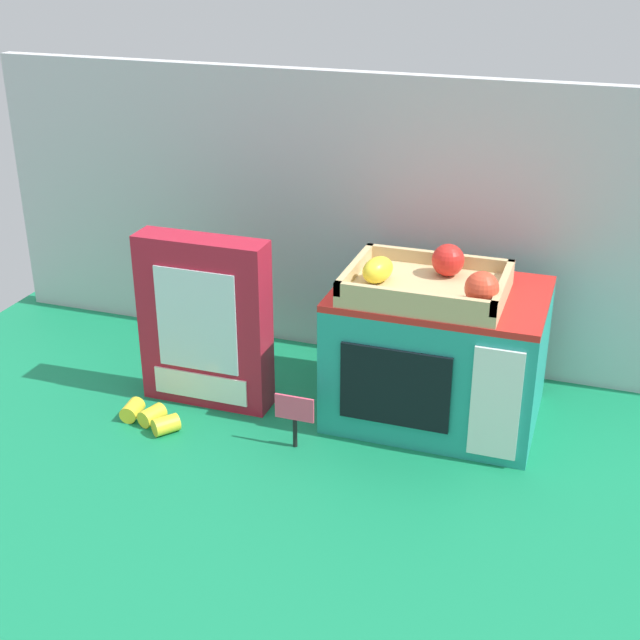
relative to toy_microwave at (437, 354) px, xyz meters
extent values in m
plane|color=#147A4C|center=(-0.21, -0.06, -0.12)|extent=(1.70, 1.70, 0.00)
cube|color=#B7BABF|center=(-0.21, 0.22, 0.16)|extent=(1.61, 0.03, 0.58)
cube|color=teal|center=(0.00, 0.00, -0.01)|extent=(0.37, 0.27, 0.24)
cube|color=red|center=(0.00, 0.00, 0.12)|extent=(0.37, 0.27, 0.01)
cube|color=black|center=(-0.04, -0.13, -0.01)|extent=(0.19, 0.01, 0.14)
cube|color=white|center=(0.12, -0.13, -0.01)|extent=(0.08, 0.01, 0.20)
cube|color=tan|center=(-0.02, -0.03, 0.13)|extent=(0.27, 0.21, 0.02)
cube|color=tan|center=(-0.02, -0.12, 0.16)|extent=(0.27, 0.01, 0.02)
cube|color=tan|center=(-0.02, 0.07, 0.16)|extent=(0.27, 0.01, 0.02)
cube|color=tan|center=(-0.15, -0.03, 0.16)|extent=(0.01, 0.21, 0.02)
cube|color=tan|center=(0.11, -0.03, 0.16)|extent=(0.01, 0.21, 0.02)
sphere|color=#E04228|center=(0.08, -0.08, 0.17)|extent=(0.06, 0.06, 0.06)
ellipsoid|color=yellow|center=(-0.10, -0.04, 0.17)|extent=(0.06, 0.08, 0.04)
sphere|color=red|center=(0.00, 0.02, 0.17)|extent=(0.06, 0.06, 0.06)
cube|color=#B2192D|center=(-0.42, -0.08, 0.04)|extent=(0.25, 0.06, 0.33)
cube|color=silver|center=(-0.42, -0.12, 0.05)|extent=(0.16, 0.00, 0.20)
cube|color=white|center=(-0.42, -0.12, -0.08)|extent=(0.19, 0.00, 0.05)
cylinder|color=black|center=(-0.20, -0.19, -0.10)|extent=(0.01, 0.01, 0.06)
cube|color=#F44C6B|center=(-0.20, -0.19, -0.05)|extent=(0.07, 0.00, 0.05)
cylinder|color=yellow|center=(-0.44, -0.22, -0.11)|extent=(0.05, 0.06, 0.03)
cylinder|color=yellow|center=(-0.48, -0.20, -0.11)|extent=(0.04, 0.05, 0.03)
cylinder|color=yellow|center=(-0.52, -0.19, -0.11)|extent=(0.04, 0.05, 0.03)
camera|label=1|loc=(0.26, -1.40, 0.71)|focal=49.39mm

